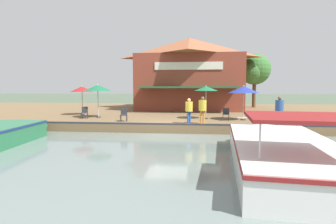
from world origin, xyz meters
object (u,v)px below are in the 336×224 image
Objects in this scene: waterfront_restaurant at (189,73)px; tree_upstream_bank at (254,70)px; patio_umbrella_back_row at (244,90)px; cafe_chair_beside_entrance at (124,114)px; patio_umbrella_mid_patio_left at (206,89)px; patio_umbrella_far_corner at (82,89)px; person_mid_patio at (189,108)px; patio_umbrella_near_quay_edge at (98,88)px; cafe_chair_under_first_umbrella at (85,112)px; motorboat_fourth_along at (278,147)px; person_at_quay_edge at (279,107)px; person_near_entrance at (203,107)px; cafe_chair_mid_patio at (226,113)px.

waterfront_restaurant is 1.80× the size of tree_upstream_bank.
patio_umbrella_back_row is 8.42m from cafe_chair_beside_entrance.
patio_umbrella_far_corner reaches higher than patio_umbrella_mid_patio_left.
cafe_chair_beside_entrance is at bearing 50.59° from patio_umbrella_far_corner.
person_mid_patio is (0.74, 4.40, 0.51)m from cafe_chair_beside_entrance.
tree_upstream_bank reaches higher than patio_umbrella_far_corner.
tree_upstream_bank is at bearing 105.22° from waterfront_restaurant.
person_mid_patio is at bearing 68.38° from patio_umbrella_near_quay_edge.
patio_umbrella_mid_patio_left is at bearing 157.02° from person_mid_patio.
cafe_chair_beside_entrance is (2.00, 2.53, -1.76)m from patio_umbrella_near_quay_edge.
patio_umbrella_back_row reaches higher than patio_umbrella_far_corner.
patio_umbrella_back_row is 1.00× the size of patio_umbrella_mid_patio_left.
person_mid_patio is 0.26× the size of tree_upstream_bank.
cafe_chair_under_first_umbrella is 0.09× the size of motorboat_fourth_along.
cafe_chair_under_first_umbrella is at bearing -111.88° from cafe_chair_beside_entrance.
tree_upstream_bank is at bearing 170.51° from motorboat_fourth_along.
patio_umbrella_far_corner is 1.40× the size of person_at_quay_edge.
patio_umbrella_near_quay_edge is at bearing -111.62° from person_mid_patio.
patio_umbrella_near_quay_edge is 1.04× the size of patio_umbrella_far_corner.
patio_umbrella_back_row is 1.42× the size of person_near_entrance.
tree_upstream_bank is at bearing 130.31° from cafe_chair_under_first_umbrella.
patio_umbrella_back_row is at bearing -14.91° from tree_upstream_bank.
patio_umbrella_near_quay_edge is 7.56m from person_mid_patio.
person_at_quay_edge is (2.42, 4.38, -1.10)m from patio_umbrella_mid_patio_left.
cafe_chair_under_first_umbrella is (0.20, -11.43, -1.65)m from patio_umbrella_back_row.
person_near_entrance is at bearing -6.57° from patio_umbrella_mid_patio_left.
person_at_quay_edge is 6.98m from motorboat_fourth_along.
person_at_quay_edge is (4.20, 14.48, -1.06)m from patio_umbrella_far_corner.
patio_umbrella_near_quay_edge is 2.95× the size of cafe_chair_beside_entrance.
motorboat_fourth_along is at bearing 14.62° from patio_umbrella_mid_patio_left.
tree_upstream_bank is (-14.26, 1.45, 3.17)m from person_at_quay_edge.
tree_upstream_bank is (-12.57, 4.48, 3.77)m from cafe_chair_mid_patio.
motorboat_fourth_along is at bearing 28.99° from person_mid_patio.
waterfront_restaurant is at bearing -74.78° from tree_upstream_bank.
person_mid_patio is at bearing 1.29° from waterfront_restaurant.
patio_umbrella_near_quay_edge reaches higher than cafe_chair_mid_patio.
patio_umbrella_near_quay_edge reaches higher than cafe_chair_under_first_umbrella.
patio_umbrella_near_quay_edge is 2.04m from cafe_chair_under_first_umbrella.
cafe_chair_mid_patio is at bearing 128.09° from person_mid_patio.
cafe_chair_under_first_umbrella is (2.41, 1.24, -1.66)m from patio_umbrella_far_corner.
cafe_chair_beside_entrance is at bearing -79.98° from cafe_chair_mid_patio.
cafe_chair_beside_entrance is (11.82, -4.11, -3.40)m from waterfront_restaurant.
tree_upstream_bank reaches higher than patio_umbrella_back_row.
tree_upstream_bank reaches higher than person_at_quay_edge.
person_near_entrance is 0.18× the size of motorboat_fourth_along.
motorboat_fourth_along reaches higher than cafe_chair_mid_patio.
waterfront_restaurant reaches higher than patio_umbrella_far_corner.
waterfront_restaurant is 12.99× the size of cafe_chair_beside_entrance.
motorboat_fourth_along is at bearing 53.20° from cafe_chair_under_first_umbrella.
patio_umbrella_far_corner is 2.83× the size of cafe_chair_under_first_umbrella.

